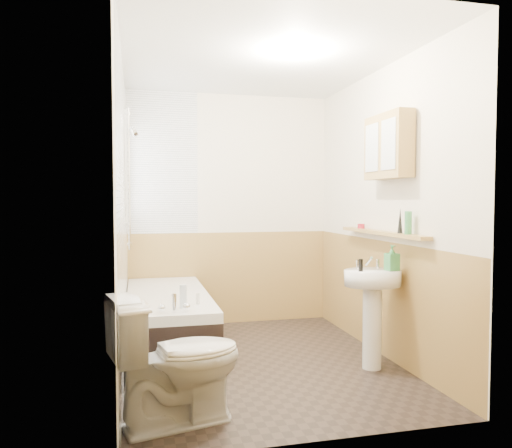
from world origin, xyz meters
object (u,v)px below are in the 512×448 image
object	(u,v)px
bathtub	(168,321)
pine_shelf	(381,233)
toilet	(177,360)
sink	(372,298)
medicine_cabinet	(388,146)

from	to	relation	value
bathtub	pine_shelf	world-z (taller)	pine_shelf
bathtub	toilet	world-z (taller)	toilet
bathtub	pine_shelf	xyz separation A→B (m)	(1.77, -0.58, 0.80)
sink	pine_shelf	distance (m)	0.60
sink	medicine_cabinet	xyz separation A→B (m)	(0.17, 0.10, 1.22)
toilet	sink	bearing A→B (deg)	-81.60
toilet	medicine_cabinet	world-z (taller)	medicine_cabinet
bathtub	medicine_cabinet	distance (m)	2.42
toilet	pine_shelf	size ratio (longest dim) A/B	0.57
pine_shelf	sink	bearing A→B (deg)	-128.39
sink	medicine_cabinet	world-z (taller)	medicine_cabinet
sink	pine_shelf	size ratio (longest dim) A/B	0.65
sink	medicine_cabinet	size ratio (longest dim) A/B	1.54
medicine_cabinet	pine_shelf	bearing A→B (deg)	79.67
bathtub	medicine_cabinet	bearing A→B (deg)	-22.71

